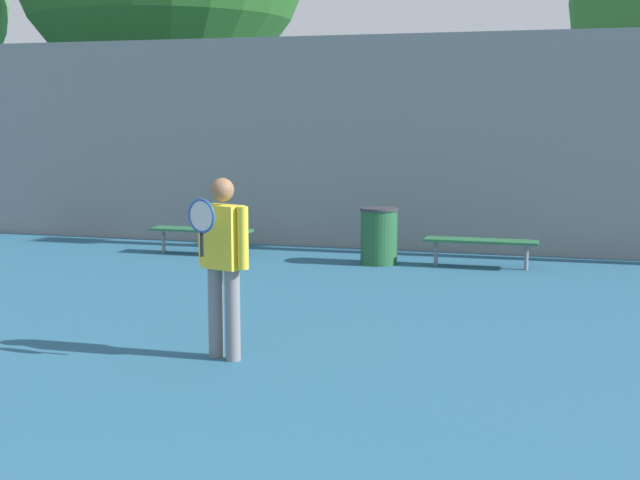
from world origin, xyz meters
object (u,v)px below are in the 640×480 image
(tennis_player, at_px, (223,257))
(bench_courtside_near, at_px, (481,242))
(bench_courtside_far, at_px, (201,231))
(trash_bin, at_px, (379,236))

(tennis_player, height_order, bench_courtside_near, tennis_player)
(bench_courtside_near, bearing_deg, tennis_player, -106.97)
(bench_courtside_far, bearing_deg, tennis_player, -64.18)
(bench_courtside_near, distance_m, trash_bin, 1.53)
(trash_bin, bearing_deg, bench_courtside_far, 178.13)
(bench_courtside_far, height_order, trash_bin, trash_bin)
(bench_courtside_far, bearing_deg, bench_courtside_near, 0.00)
(bench_courtside_far, bearing_deg, trash_bin, -1.87)
(bench_courtside_near, relative_size, trash_bin, 1.93)
(tennis_player, bearing_deg, trash_bin, 106.93)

